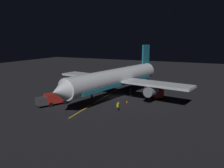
{
  "coord_description": "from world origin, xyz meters",
  "views": [
    {
      "loc": [
        -21.76,
        47.29,
        13.4
      ],
      "look_at": [
        0.0,
        2.0,
        3.5
      ],
      "focal_mm": 37.03,
      "sensor_mm": 36.0,
      "label": 1
    }
  ],
  "objects_px": {
    "catering_truck": "(154,92)",
    "ground_crew_worker": "(118,107)",
    "baggage_truck": "(53,99)",
    "traffic_cone_under_wing": "(72,97)",
    "airliner": "(117,78)",
    "traffic_cone_near_right": "(127,102)",
    "traffic_cone_near_left": "(119,103)"
  },
  "relations": [
    {
      "from": "traffic_cone_under_wing",
      "to": "ground_crew_worker",
      "type": "bearing_deg",
      "value": 162.54
    },
    {
      "from": "catering_truck",
      "to": "traffic_cone_near_right",
      "type": "bearing_deg",
      "value": 63.04
    },
    {
      "from": "catering_truck",
      "to": "ground_crew_worker",
      "type": "distance_m",
      "value": 13.96
    },
    {
      "from": "baggage_truck",
      "to": "traffic_cone_near_right",
      "type": "relative_size",
      "value": 11.62
    },
    {
      "from": "traffic_cone_near_left",
      "to": "traffic_cone_under_wing",
      "type": "height_order",
      "value": "same"
    },
    {
      "from": "traffic_cone_under_wing",
      "to": "airliner",
      "type": "bearing_deg",
      "value": -146.31
    },
    {
      "from": "catering_truck",
      "to": "ground_crew_worker",
      "type": "relative_size",
      "value": 3.59
    },
    {
      "from": "traffic_cone_near_right",
      "to": "traffic_cone_under_wing",
      "type": "relative_size",
      "value": 1.0
    },
    {
      "from": "baggage_truck",
      "to": "traffic_cone_near_left",
      "type": "distance_m",
      "value": 13.62
    },
    {
      "from": "airliner",
      "to": "ground_crew_worker",
      "type": "xyz_separation_m",
      "value": [
        -4.64,
        10.06,
        -3.52
      ]
    },
    {
      "from": "airliner",
      "to": "ground_crew_worker",
      "type": "height_order",
      "value": "airliner"
    },
    {
      "from": "ground_crew_worker",
      "to": "traffic_cone_near_right",
      "type": "distance_m",
      "value": 6.21
    },
    {
      "from": "airliner",
      "to": "baggage_truck",
      "type": "xyz_separation_m",
      "value": [
        9.11,
        11.92,
        -3.15
      ]
    },
    {
      "from": "baggage_truck",
      "to": "catering_truck",
      "type": "relative_size",
      "value": 1.02
    },
    {
      "from": "traffic_cone_near_left",
      "to": "traffic_cone_under_wing",
      "type": "distance_m",
      "value": 11.54
    },
    {
      "from": "baggage_truck",
      "to": "traffic_cone_near_right",
      "type": "xyz_separation_m",
      "value": [
        -13.12,
        -8.01,
        -1.0
      ]
    },
    {
      "from": "ground_crew_worker",
      "to": "baggage_truck",
      "type": "bearing_deg",
      "value": 7.71
    },
    {
      "from": "traffic_cone_under_wing",
      "to": "traffic_cone_near_right",
      "type": "bearing_deg",
      "value": -171.39
    },
    {
      "from": "catering_truck",
      "to": "ground_crew_worker",
      "type": "xyz_separation_m",
      "value": [
        3.15,
        13.59,
        -0.3
      ]
    },
    {
      "from": "traffic_cone_near_left",
      "to": "airliner",
      "type": "bearing_deg",
      "value": -62.54
    },
    {
      "from": "ground_crew_worker",
      "to": "traffic_cone_near_left",
      "type": "xyz_separation_m",
      "value": [
        1.87,
        -4.73,
        -0.64
      ]
    },
    {
      "from": "airliner",
      "to": "baggage_truck",
      "type": "bearing_deg",
      "value": 52.6
    },
    {
      "from": "baggage_truck",
      "to": "catering_truck",
      "type": "height_order",
      "value": "baggage_truck"
    },
    {
      "from": "ground_crew_worker",
      "to": "traffic_cone_near_right",
      "type": "relative_size",
      "value": 3.16
    },
    {
      "from": "baggage_truck",
      "to": "traffic_cone_near_right",
      "type": "bearing_deg",
      "value": -148.59
    },
    {
      "from": "baggage_truck",
      "to": "traffic_cone_under_wing",
      "type": "bearing_deg",
      "value": -93.3
    },
    {
      "from": "airliner",
      "to": "traffic_cone_under_wing",
      "type": "relative_size",
      "value": 69.31
    },
    {
      "from": "airliner",
      "to": "traffic_cone_near_left",
      "type": "bearing_deg",
      "value": 117.46
    },
    {
      "from": "baggage_truck",
      "to": "catering_truck",
      "type": "distance_m",
      "value": 22.9
    },
    {
      "from": "ground_crew_worker",
      "to": "traffic_cone_near_left",
      "type": "distance_m",
      "value": 5.12
    },
    {
      "from": "baggage_truck",
      "to": "traffic_cone_under_wing",
      "type": "xyz_separation_m",
      "value": [
        -0.35,
        -6.08,
        -1.0
      ]
    },
    {
      "from": "airliner",
      "to": "traffic_cone_under_wing",
      "type": "height_order",
      "value": "airliner"
    }
  ]
}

